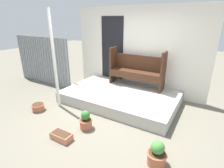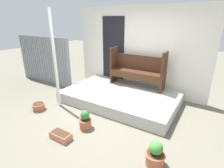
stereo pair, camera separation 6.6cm
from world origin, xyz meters
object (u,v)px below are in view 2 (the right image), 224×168
Objects in this scene: flower_pot_left at (39,106)px; flower_pot_right at (155,155)px; support_post at (55,61)px; planter_box_rect at (61,136)px; bench at (137,68)px; flower_pot_middle at (85,121)px.

flower_pot_left is 0.76× the size of flower_pot_right.
planter_box_rect is at bearing -41.79° from support_post.
bench is 3.73× the size of flower_pot_right.
support_post is 1.89m from planter_box_rect.
bench is 2.92m from flower_pot_left.
support_post reaches higher than flower_pot_right.
planter_box_rect is (-0.18, -0.54, -0.11)m from flower_pot_middle.
flower_pot_right is (1.61, -0.20, 0.01)m from flower_pot_middle.
bench is at bearing 85.09° from flower_pot_middle.
flower_pot_right reaches higher than flower_pot_left.
flower_pot_left is 1.49m from planter_box_rect.
support_post reaches higher than flower_pot_left.
flower_pot_middle is at bearing 71.45° from planter_box_rect.
bench is (1.48, 1.75, -0.39)m from support_post.
support_post reaches higher than planter_box_rect.
flower_pot_middle is (-0.19, -2.21, -0.67)m from bench.
bench is 2.87m from flower_pot_right.
planter_box_rect is at bearing -97.71° from bench.
planter_box_rect is at bearing -108.55° from flower_pot_middle.
flower_pot_middle reaches higher than flower_pot_left.
flower_pot_left reaches higher than planter_box_rect.
flower_pot_right is at bearing 10.65° from planter_box_rect.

